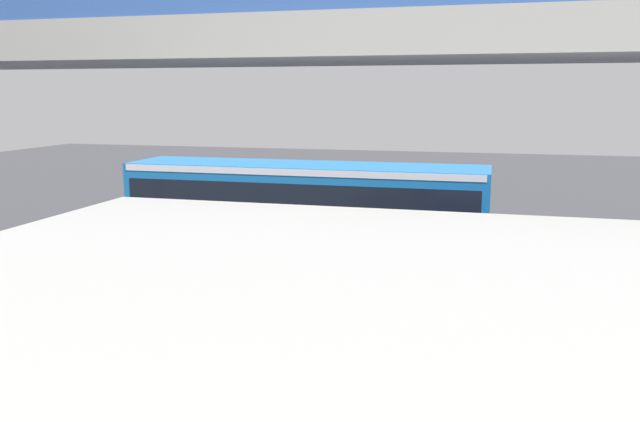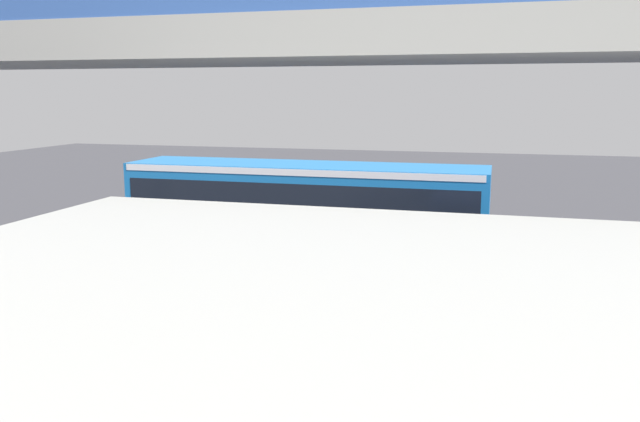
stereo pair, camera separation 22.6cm
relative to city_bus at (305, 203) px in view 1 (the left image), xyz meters
The scene contains 10 objects.
ground 2.64m from the city_bus, 142.09° to the right, with size 80.00×80.00×0.00m, color #38383D.
city_bus is the anchor object (origin of this frame).
parked_van 7.89m from the city_bus, 143.01° to the left, with size 4.80×2.17×2.05m.
pedestrian 6.97m from the city_bus, ahead, with size 0.38×0.38×1.79m.
traffic_sign 5.33m from the city_bus, 45.00° to the right, with size 0.08×0.60×2.80m.
lane_dash_leftmost 8.88m from the city_bus, 149.28° to the right, with size 2.00×0.20×0.01m, color silver.
lane_dash_left 5.93m from the city_bus, 127.97° to the right, with size 2.00×0.20×0.01m, color silver.
lane_dash_centre 4.85m from the city_bus, 83.06° to the right, with size 2.00×0.20×0.01m, color silver.
lane_dash_right 6.62m from the city_bus, 44.32° to the right, with size 2.00×0.20×0.01m, color silver.
pedestrian_overpass 11.81m from the city_bus, 97.45° to the left, with size 24.38×2.60×7.37m.
Camera 1 is at (-4.22, 20.73, 5.36)m, focal length 36.12 mm.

